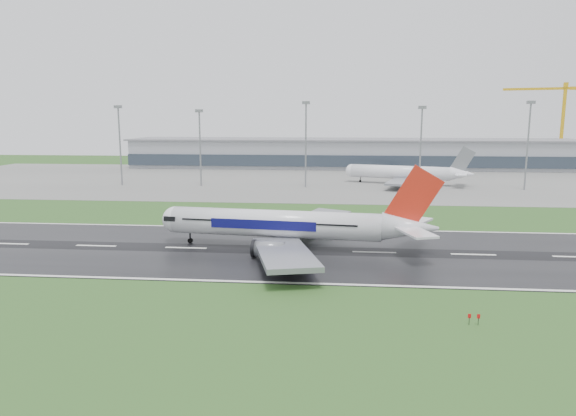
# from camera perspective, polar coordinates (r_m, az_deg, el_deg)

# --- Properties ---
(ground) EXTENTS (520.00, 520.00, 0.00)m
(ground) POSITION_cam_1_polar(r_m,az_deg,el_deg) (109.90, 9.42, -4.83)
(ground) COLOR #254C1C
(ground) RESTS_ON ground
(runway) EXTENTS (400.00, 45.00, 0.10)m
(runway) POSITION_cam_1_polar(r_m,az_deg,el_deg) (109.89, 9.42, -4.81)
(runway) COLOR black
(runway) RESTS_ON ground
(apron) EXTENTS (400.00, 130.00, 0.08)m
(apron) POSITION_cam_1_polar(r_m,az_deg,el_deg) (232.82, 7.26, 3.02)
(apron) COLOR slate
(apron) RESTS_ON ground
(terminal) EXTENTS (240.00, 36.00, 15.00)m
(terminal) POSITION_cam_1_polar(r_m,az_deg,el_deg) (291.83, 6.90, 5.89)
(terminal) COLOR gray
(terminal) RESTS_ON ground
(main_airliner) EXTENTS (65.16, 62.66, 17.51)m
(main_airliner) POSITION_cam_1_polar(r_m,az_deg,el_deg) (109.88, 0.67, 0.03)
(main_airliner) COLOR silver
(main_airliner) RESTS_ON runway
(parked_airliner) EXTENTS (65.28, 62.78, 15.66)m
(parked_airliner) POSITION_cam_1_polar(r_m,az_deg,el_deg) (222.15, 12.70, 4.57)
(parked_airliner) COLOR white
(parked_airliner) RESTS_ON apron
(tower_crane) EXTENTS (45.57, 16.32, 46.15)m
(tower_crane) POSITION_cam_1_polar(r_m,az_deg,el_deg) (330.68, 27.80, 8.00)
(tower_crane) COLOR gold
(tower_crane) RESTS_ON ground
(floodmast_0) EXTENTS (0.64, 0.64, 31.14)m
(floodmast_0) POSITION_cam_1_polar(r_m,az_deg,el_deg) (224.20, -17.88, 6.35)
(floodmast_0) COLOR gray
(floodmast_0) RESTS_ON ground
(floodmast_1) EXTENTS (0.64, 0.64, 29.49)m
(floodmast_1) POSITION_cam_1_polar(r_m,az_deg,el_deg) (213.46, -9.57, 6.31)
(floodmast_1) COLOR gray
(floodmast_1) RESTS_ON ground
(floodmast_2) EXTENTS (0.64, 0.64, 32.56)m
(floodmast_2) POSITION_cam_1_polar(r_m,az_deg,el_deg) (206.67, 1.96, 6.75)
(floodmast_2) COLOR gray
(floodmast_2) RESTS_ON ground
(floodmast_3) EXTENTS (0.64, 0.64, 30.71)m
(floodmast_3) POSITION_cam_1_polar(r_m,az_deg,el_deg) (208.94, 14.29, 6.23)
(floodmast_3) COLOR gray
(floodmast_3) RESTS_ON ground
(floodmast_4) EXTENTS (0.64, 0.64, 32.52)m
(floodmast_4) POSITION_cam_1_polar(r_m,az_deg,el_deg) (218.65, 24.71, 6.02)
(floodmast_4) COLOR gray
(floodmast_4) RESTS_ON ground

